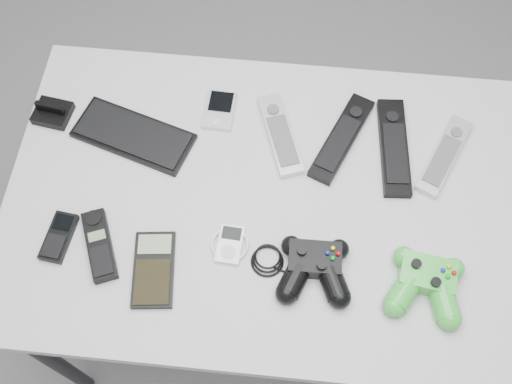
# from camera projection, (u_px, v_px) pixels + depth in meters

# --- Properties ---
(floor) EXTENTS (3.50, 3.50, 0.00)m
(floor) POSITION_uv_depth(u_px,v_px,m) (293.00, 300.00, 2.05)
(floor) COLOR slate
(floor) RESTS_ON ground
(desk) EXTENTS (1.19, 0.77, 0.80)m
(desk) POSITION_uv_depth(u_px,v_px,m) (270.00, 212.00, 1.40)
(desk) COLOR #9A9A9C
(desk) RESTS_ON floor
(pda_keyboard) EXTENTS (0.30, 0.20, 0.02)m
(pda_keyboard) POSITION_uv_depth(u_px,v_px,m) (133.00, 135.00, 1.40)
(pda_keyboard) COLOR black
(pda_keyboard) RESTS_ON desk
(dock_bracket) EXTENTS (0.09, 0.08, 0.04)m
(dock_bracket) POSITION_uv_depth(u_px,v_px,m) (51.00, 110.00, 1.42)
(dock_bracket) COLOR black
(dock_bracket) RESTS_ON desk
(pda) EXTENTS (0.07, 0.11, 0.02)m
(pda) POSITION_uv_depth(u_px,v_px,m) (220.00, 110.00, 1.44)
(pda) COLOR silver
(pda) RESTS_ON desk
(remote_silver_a) EXTENTS (0.13, 0.23, 0.02)m
(remote_silver_a) POSITION_uv_depth(u_px,v_px,m) (280.00, 134.00, 1.40)
(remote_silver_a) COLOR silver
(remote_silver_a) RESTS_ON desk
(remote_black_a) EXTENTS (0.15, 0.25, 0.03)m
(remote_black_a) POSITION_uv_depth(u_px,v_px,m) (342.00, 138.00, 1.40)
(remote_black_a) COLOR black
(remote_black_a) RESTS_ON desk
(remote_black_b) EXTENTS (0.08, 0.26, 0.02)m
(remote_black_b) POSITION_uv_depth(u_px,v_px,m) (394.00, 147.00, 1.39)
(remote_black_b) COLOR black
(remote_black_b) RESTS_ON desk
(remote_silver_b) EXTENTS (0.14, 0.22, 0.02)m
(remote_silver_b) POSITION_uv_depth(u_px,v_px,m) (444.00, 155.00, 1.38)
(remote_silver_b) COLOR #B7B6BE
(remote_silver_b) RESTS_ON desk
(mobile_phone) EXTENTS (0.06, 0.12, 0.02)m
(mobile_phone) POSITION_uv_depth(u_px,v_px,m) (59.00, 237.00, 1.29)
(mobile_phone) COLOR black
(mobile_phone) RESTS_ON desk
(cordless_handset) EXTENTS (0.11, 0.17, 0.03)m
(cordless_handset) POSITION_uv_depth(u_px,v_px,m) (99.00, 245.00, 1.27)
(cordless_handset) COLOR black
(cordless_handset) RESTS_ON desk
(calculator) EXTENTS (0.10, 0.18, 0.02)m
(calculator) POSITION_uv_depth(u_px,v_px,m) (154.00, 269.00, 1.25)
(calculator) COLOR black
(calculator) RESTS_ON desk
(mp3_player) EXTENTS (0.09, 0.09, 0.02)m
(mp3_player) POSITION_uv_depth(u_px,v_px,m) (230.00, 244.00, 1.28)
(mp3_player) COLOR white
(mp3_player) RESTS_ON desk
(controller_black) EXTENTS (0.27, 0.17, 0.05)m
(controller_black) POSITION_uv_depth(u_px,v_px,m) (314.00, 266.00, 1.24)
(controller_black) COLOR black
(controller_black) RESTS_ON desk
(controller_green) EXTENTS (0.18, 0.19, 0.05)m
(controller_green) POSITION_uv_depth(u_px,v_px,m) (426.00, 282.00, 1.22)
(controller_green) COLOR green
(controller_green) RESTS_ON desk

